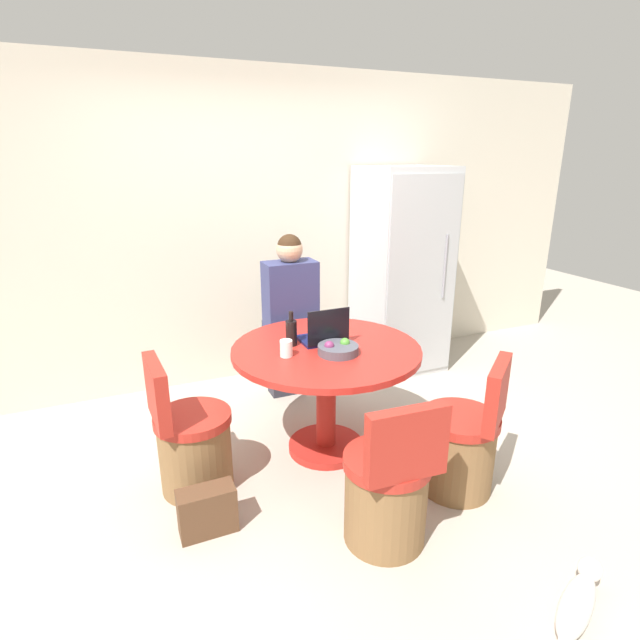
# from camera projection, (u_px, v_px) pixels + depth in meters

# --- Properties ---
(ground_plane) EXTENTS (12.00, 12.00, 0.00)m
(ground_plane) POSITION_uv_depth(u_px,v_px,m) (330.00, 469.00, 3.19)
(ground_plane) COLOR #B2A899
(wall_back) EXTENTS (7.00, 0.06, 2.60)m
(wall_back) POSITION_uv_depth(u_px,v_px,m) (248.00, 231.00, 4.24)
(wall_back) COLOR beige
(wall_back) RESTS_ON ground_plane
(refrigerator) EXTENTS (0.71, 0.70, 1.82)m
(refrigerator) POSITION_uv_depth(u_px,v_px,m) (401.00, 271.00, 4.51)
(refrigerator) COLOR silver
(refrigerator) RESTS_ON ground_plane
(dining_table) EXTENTS (1.21, 1.21, 0.75)m
(dining_table) POSITION_uv_depth(u_px,v_px,m) (326.00, 372.00, 3.23)
(dining_table) COLOR #B2261E
(dining_table) RESTS_ON ground_plane
(chair_left_side) EXTENTS (0.45, 0.45, 0.84)m
(chair_left_side) POSITION_uv_depth(u_px,v_px,m) (192.00, 445.00, 2.93)
(chair_left_side) COLOR brown
(chair_left_side) RESTS_ON ground_plane
(chair_near_right_corner) EXTENTS (0.51, 0.52, 0.84)m
(chair_near_right_corner) POSITION_uv_depth(u_px,v_px,m) (461.00, 446.00, 2.92)
(chair_near_right_corner) COLOR brown
(chair_near_right_corner) RESTS_ON ground_plane
(chair_near_camera) EXTENTS (0.45, 0.45, 0.84)m
(chair_near_camera) POSITION_uv_depth(u_px,v_px,m) (388.00, 492.00, 2.52)
(chair_near_camera) COLOR brown
(chair_near_camera) RESTS_ON ground_plane
(person_seated) EXTENTS (0.40, 0.37, 1.36)m
(person_seated) POSITION_uv_depth(u_px,v_px,m) (289.00, 311.00, 3.92)
(person_seated) COLOR #2D2D38
(person_seated) RESTS_ON ground_plane
(laptop) EXTENTS (0.28, 0.24, 0.25)m
(laptop) POSITION_uv_depth(u_px,v_px,m) (324.00, 335.00, 3.23)
(laptop) COLOR #141947
(laptop) RESTS_ON dining_table
(fruit_bowl) EXTENTS (0.25, 0.25, 0.09)m
(fruit_bowl) POSITION_uv_depth(u_px,v_px,m) (338.00, 349.00, 3.06)
(fruit_bowl) COLOR #4C4C56
(fruit_bowl) RESTS_ON dining_table
(coffee_cup) EXTENTS (0.08, 0.08, 0.10)m
(coffee_cup) POSITION_uv_depth(u_px,v_px,m) (286.00, 348.00, 3.01)
(coffee_cup) COLOR white
(coffee_cup) RESTS_ON dining_table
(bottle) EXTENTS (0.07, 0.07, 0.23)m
(bottle) POSITION_uv_depth(u_px,v_px,m) (291.00, 332.00, 3.18)
(bottle) COLOR black
(bottle) RESTS_ON dining_table
(cat) EXTENTS (0.49, 0.30, 0.17)m
(cat) POSITION_uv_depth(u_px,v_px,m) (578.00, 602.00, 2.14)
(cat) COLOR white
(cat) RESTS_ON ground_plane
(handbag) EXTENTS (0.30, 0.14, 0.26)m
(handbag) POSITION_uv_depth(u_px,v_px,m) (207.00, 511.00, 2.63)
(handbag) COLOR brown
(handbag) RESTS_ON ground_plane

